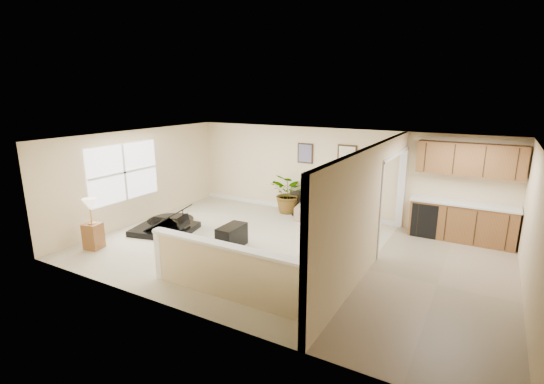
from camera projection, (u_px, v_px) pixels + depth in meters
The scene contains 20 objects.
floor at pixel (286, 252), 8.79m from camera, with size 9.00×9.00×0.00m, color beige.
back_wall at pixel (336, 173), 11.01m from camera, with size 9.00×0.04×2.50m, color beige.
front_wall at pixel (195, 243), 5.95m from camera, with size 9.00×0.04×2.50m, color beige.
left_wall at pixel (139, 176), 10.63m from camera, with size 0.04×6.00×2.50m, color beige.
right_wall at pixel (535, 234), 6.33m from camera, with size 0.04×6.00×2.50m, color beige.
ceiling at pixel (287, 140), 8.17m from camera, with size 9.00×6.00×0.04m, color white.
kitchen_vinyl at pixel (437, 285), 7.28m from camera, with size 2.70×6.00×0.01m, color gray.
interior_partition at pixel (373, 208), 7.84m from camera, with size 0.18×5.99×2.50m.
pony_half_wall at pixel (228, 271), 6.68m from camera, with size 3.42×0.22×1.00m.
left_window at pixel (124, 172), 10.15m from camera, with size 0.05×2.15×1.45m, color white.
wall_art_left at pixel (305, 153), 11.31m from camera, with size 0.48×0.04×0.58m.
wall_mirror at pixel (347, 155), 10.70m from camera, with size 0.55×0.04×0.55m.
kitchen_cabinets at pixel (459, 204), 9.35m from camera, with size 2.36×0.65×2.33m.
piano at pixel (166, 209), 10.03m from camera, with size 1.89×1.91×1.35m.
piano_bench at pixel (232, 237), 8.98m from camera, with size 0.39×0.78×0.52m, color black.
loveseat at pixel (326, 208), 10.93m from camera, with size 1.70×1.14×0.89m.
accent_table at pixel (298, 201), 11.28m from camera, with size 0.47×0.47×0.68m.
palm_plant at pixel (289, 194), 11.48m from camera, with size 1.33×1.25×1.17m.
small_plant at pixel (360, 221), 10.21m from camera, with size 0.28×0.28×0.48m.
lamp_stand at pixel (92, 228), 8.86m from camera, with size 0.41×0.41×1.18m.
Camera 1 is at (3.76, -7.27, 3.47)m, focal length 26.00 mm.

